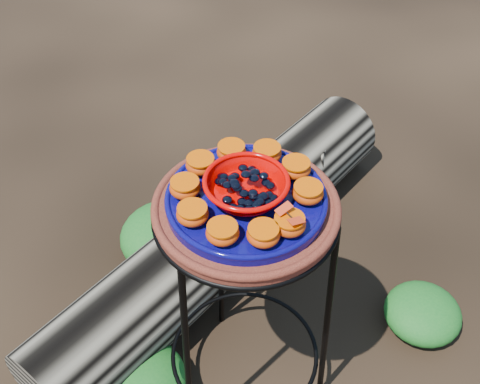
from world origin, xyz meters
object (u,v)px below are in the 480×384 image
object	(u,v)px
plant_stand	(245,310)
cobalt_plate	(246,200)
terracotta_saucer	(246,209)
red_bowl	(246,188)
driftwood_log	(224,235)

from	to	relation	value
plant_stand	cobalt_plate	xyz separation A→B (m)	(0.00, 0.00, 0.39)
terracotta_saucer	cobalt_plate	xyz separation A→B (m)	(0.00, 0.00, 0.03)
red_bowl	driftwood_log	distance (m)	0.78
plant_stand	cobalt_plate	distance (m)	0.39
cobalt_plate	driftwood_log	xyz separation A→B (m)	(0.08, 0.44, -0.60)
cobalt_plate	red_bowl	world-z (taller)	red_bowl
driftwood_log	plant_stand	bearing A→B (deg)	-100.25
plant_stand	driftwood_log	world-z (taller)	plant_stand
driftwood_log	terracotta_saucer	bearing A→B (deg)	-100.25
cobalt_plate	red_bowl	xyz separation A→B (m)	(0.00, 0.00, 0.03)
terracotta_saucer	red_bowl	size ratio (longest dim) A/B	2.33
plant_stand	driftwood_log	size ratio (longest dim) A/B	0.47
plant_stand	cobalt_plate	world-z (taller)	cobalt_plate
terracotta_saucer	cobalt_plate	world-z (taller)	cobalt_plate
terracotta_saucer	red_bowl	xyz separation A→B (m)	(0.00, 0.00, 0.06)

